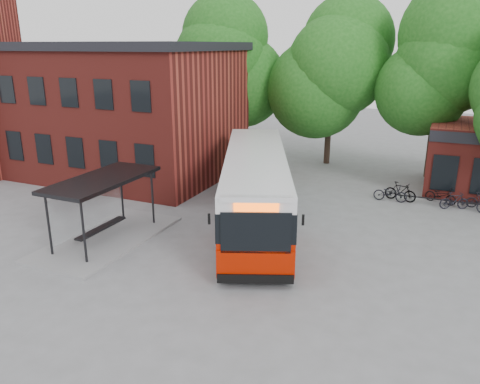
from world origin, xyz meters
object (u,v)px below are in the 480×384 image
at_px(bicycle_3, 454,201).
at_px(bus_shelter, 105,209).
at_px(city_bus, 255,188).
at_px(bicycle_2, 441,195).
at_px(bicycle_0, 390,193).
at_px(bicycle_1, 400,192).

bearing_deg(bicycle_3, bus_shelter, 104.35).
bearing_deg(bicycle_3, city_bus, 101.08).
distance_m(bus_shelter, city_bus, 7.04).
relative_size(bicycle_2, bicycle_3, 1.10).
xyz_separation_m(bus_shelter, city_bus, (5.22, 4.72, 0.27)).
xyz_separation_m(bicycle_2, bicycle_3, (0.69, -0.78, 0.02)).
bearing_deg(bicycle_0, bicycle_3, -90.65).
height_order(bus_shelter, bicycle_0, bus_shelter).
relative_size(bus_shelter, city_bus, 0.52).
xyz_separation_m(city_bus, bicycle_0, (5.67, 5.99, -1.25)).
bearing_deg(bicycle_1, city_bus, 149.68).
bearing_deg(bicycle_3, bicycle_1, 60.66).
bearing_deg(bus_shelter, bicycle_2, 40.51).
xyz_separation_m(bus_shelter, bicycle_1, (11.38, 11.04, -0.92)).
relative_size(bicycle_0, bicycle_2, 1.05).
relative_size(bus_shelter, bicycle_0, 3.91).
relative_size(bicycle_0, bicycle_3, 1.16).
distance_m(bus_shelter, bicycle_0, 15.31).
bearing_deg(bus_shelter, bicycle_1, 44.12).
xyz_separation_m(bicycle_0, bicycle_2, (2.58, 0.79, -0.02)).
distance_m(city_bus, bicycle_0, 8.34).
distance_m(city_bus, bicycle_3, 10.83).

